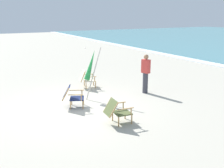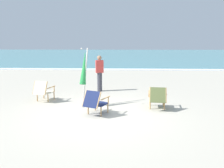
# 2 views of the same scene
# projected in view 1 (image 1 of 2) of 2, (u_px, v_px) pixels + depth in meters

# --- Properties ---
(ground_plane) EXTENTS (80.00, 80.00, 0.00)m
(ground_plane) POSITION_uv_depth(u_px,v_px,m) (78.00, 107.00, 9.33)
(ground_plane) COLOR #B7AF9E
(beach_chair_front_right) EXTENTS (0.65, 0.83, 0.77)m
(beach_chair_front_right) POSITION_uv_depth(u_px,v_px,m) (117.00, 110.00, 7.87)
(beach_chair_front_right) COLOR #515B33
(beach_chair_front_right) RESTS_ON ground
(beach_chair_back_right) EXTENTS (0.84, 0.92, 0.78)m
(beach_chair_back_right) POSITION_uv_depth(u_px,v_px,m) (72.00, 96.00, 9.27)
(beach_chair_back_right) COLOR #19234C
(beach_chair_back_right) RESTS_ON ground
(beach_chair_far_center) EXTENTS (0.72, 0.83, 0.80)m
(beach_chair_far_center) POSITION_uv_depth(u_px,v_px,m) (86.00, 78.00, 11.78)
(beach_chair_far_center) COLOR beige
(beach_chair_far_center) RESTS_ON ground
(umbrella_furled_green) EXTENTS (0.32, 0.70, 2.05)m
(umbrella_furled_green) POSITION_uv_depth(u_px,v_px,m) (91.00, 65.00, 9.89)
(umbrella_furled_green) COLOR #B7B2A8
(umbrella_furled_green) RESTS_ON ground
(person_near_chairs) EXTENTS (0.38, 0.28, 1.63)m
(person_near_chairs) POSITION_uv_depth(u_px,v_px,m) (146.00, 73.00, 10.85)
(person_near_chairs) COLOR #383842
(person_near_chairs) RESTS_ON ground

